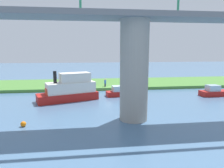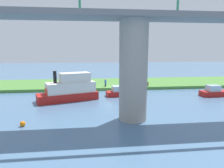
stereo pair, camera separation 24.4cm
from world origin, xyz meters
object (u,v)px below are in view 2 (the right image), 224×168
at_px(motorboat_white, 121,92).
at_px(skiff_small, 216,92).
at_px(houseboat_blue, 70,89).
at_px(bridge_pylon, 133,71).
at_px(marker_buoy, 23,124).
at_px(person_on_bank, 105,83).
at_px(mooring_post, 148,84).

xyz_separation_m(motorboat_white, skiff_small, (-14.42, 1.78, 0.03)).
distance_m(houseboat_blue, motorboat_white, 7.84).
distance_m(bridge_pylon, skiff_small, 18.06).
height_order(skiff_small, marker_buoy, skiff_small).
xyz_separation_m(houseboat_blue, motorboat_white, (-7.54, -1.89, -0.99)).
relative_size(skiff_small, marker_buoy, 10.11).
bearing_deg(marker_buoy, skiff_small, -158.94).
distance_m(person_on_bank, mooring_post, 7.62).
xyz_separation_m(person_on_bank, houseboat_blue, (5.66, 7.41, 0.35)).
bearing_deg(person_on_bank, marker_buoy, 61.80).
bearing_deg(marker_buoy, motorboat_white, -133.64).
bearing_deg(houseboat_blue, marker_buoy, 70.09).
relative_size(mooring_post, motorboat_white, 0.15).
xyz_separation_m(houseboat_blue, marker_buoy, (3.52, 9.71, -1.30)).
xyz_separation_m(motorboat_white, marker_buoy, (11.06, 11.60, -0.31)).
bearing_deg(skiff_small, motorboat_white, -7.05).
height_order(motorboat_white, skiff_small, skiff_small).
relative_size(bridge_pylon, person_on_bank, 7.07).
bearing_deg(motorboat_white, mooring_post, -139.67).
relative_size(bridge_pylon, motorboat_white, 2.01).
bearing_deg(person_on_bank, bridge_pylon, 94.56).
distance_m(motorboat_white, marker_buoy, 16.03).
bearing_deg(mooring_post, skiff_small, 142.80).
bearing_deg(person_on_bank, mooring_post, 174.84).
bearing_deg(mooring_post, motorboat_white, 40.33).
bearing_deg(marker_buoy, person_on_bank, -118.20).
relative_size(person_on_bank, motorboat_white, 0.28).
height_order(mooring_post, motorboat_white, motorboat_white).
bearing_deg(motorboat_white, person_on_bank, -71.21).
bearing_deg(skiff_small, marker_buoy, 21.06).
xyz_separation_m(skiff_small, marker_buoy, (25.48, 9.81, -0.34)).
xyz_separation_m(bridge_pylon, mooring_post, (-6.27, -15.71, -4.04)).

